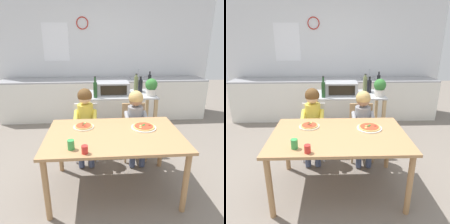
{
  "view_description": "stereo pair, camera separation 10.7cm",
  "coord_description": "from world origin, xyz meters",
  "views": [
    {
      "loc": [
        -0.19,
        -2.1,
        1.73
      ],
      "look_at": [
        0.0,
        0.3,
        0.88
      ],
      "focal_mm": 33.46,
      "sensor_mm": 36.0,
      "label": 1
    },
    {
      "loc": [
        -0.08,
        -2.1,
        1.73
      ],
      "look_at": [
        0.0,
        0.3,
        0.88
      ],
      "focal_mm": 33.46,
      "sensor_mm": 36.0,
      "label": 2
    }
  ],
  "objects": [
    {
      "name": "ground_plane",
      "position": [
        0.0,
        1.12,
        0.0
      ],
      "size": [
        11.2,
        11.2,
        0.0
      ],
      "primitive_type": "plane",
      "color": "slate"
    },
    {
      "name": "pizza_plate_cream",
      "position": [
        -0.35,
        0.2,
        0.74
      ],
      "size": [
        0.24,
        0.24,
        0.03
      ],
      "color": "beige",
      "rests_on": "dining_table"
    },
    {
      "name": "child_in_grey_shirt",
      "position": [
        0.36,
        0.62,
        0.68
      ],
      "size": [
        0.32,
        0.42,
        1.03
      ],
      "color": "#424C6B",
      "rests_on": "ground"
    },
    {
      "name": "dining_chair_right",
      "position": [
        0.36,
        0.74,
        0.48
      ],
      "size": [
        0.36,
        0.36,
        0.81
      ],
      "color": "tan",
      "rests_on": "ground"
    },
    {
      "name": "potted_herb_plant",
      "position": [
        0.68,
        1.06,
        1.01
      ],
      "size": [
        0.19,
        0.19,
        0.27
      ],
      "color": "beige",
      "rests_on": "kitchen_island_cart"
    },
    {
      "name": "drinking_cup_green",
      "position": [
        -0.44,
        -0.31,
        0.78
      ],
      "size": [
        0.07,
        0.07,
        0.1
      ],
      "primitive_type": "cylinder",
      "color": "green",
      "rests_on": "dining_table"
    },
    {
      "name": "pizza_plate_white",
      "position": [
        0.36,
        0.13,
        0.74
      ],
      "size": [
        0.29,
        0.29,
        0.03
      ],
      "color": "white",
      "rests_on": "dining_table"
    },
    {
      "name": "child_in_yellow_shirt",
      "position": [
        -0.35,
        0.66,
        0.7
      ],
      "size": [
        0.32,
        0.42,
        1.06
      ],
      "color": "#424C6B",
      "rests_on": "ground"
    },
    {
      "name": "bottle_tall_green_wine",
      "position": [
        0.71,
        1.3,
        1.02
      ],
      "size": [
        0.06,
        0.06,
        0.34
      ],
      "color": "black",
      "rests_on": "kitchen_island_cart"
    },
    {
      "name": "dining_chair_left",
      "position": [
        -0.35,
        0.78,
        0.48
      ],
      "size": [
        0.36,
        0.36,
        0.81
      ],
      "color": "silver",
      "rests_on": "ground"
    },
    {
      "name": "dining_table",
      "position": [
        0.0,
        0.0,
        0.64
      ],
      "size": [
        1.5,
        0.95,
        0.73
      ],
      "color": "#AD7F51",
      "rests_on": "ground"
    },
    {
      "name": "bottle_squat_spirits",
      "position": [
        0.5,
        1.42,
        1.0
      ],
      "size": [
        0.07,
        0.07,
        0.29
      ],
      "color": "olive",
      "rests_on": "kitchen_island_cart"
    },
    {
      "name": "back_wall_tiled",
      "position": [
        -0.0,
        2.86,
        1.35
      ],
      "size": [
        4.95,
        0.14,
        2.7
      ],
      "color": "silver",
      "rests_on": "ground"
    },
    {
      "name": "toaster_oven",
      "position": [
        0.08,
        1.21,
        0.97
      ],
      "size": [
        0.51,
        0.35,
        0.2
      ],
      "color": "#999BA0",
      "rests_on": "kitchen_island_cart"
    },
    {
      "name": "kitchen_counter",
      "position": [
        0.0,
        2.45,
        0.44
      ],
      "size": [
        4.45,
        0.6,
        1.08
      ],
      "color": "silver",
      "rests_on": "ground"
    },
    {
      "name": "drinking_cup_red",
      "position": [
        -0.3,
        -0.4,
        0.77
      ],
      "size": [
        0.06,
        0.06,
        0.08
      ],
      "primitive_type": "cylinder",
      "color": "red",
      "rests_on": "dining_table"
    },
    {
      "name": "kitchen_island_cart",
      "position": [
        0.2,
        1.22,
        0.59
      ],
      "size": [
        1.16,
        0.63,
        0.87
      ],
      "color": "#B7BABF",
      "rests_on": "ground"
    },
    {
      "name": "bottle_brown_beer",
      "position": [
        -0.2,
        1.01,
        1.0
      ],
      "size": [
        0.06,
        0.06,
        0.33
      ],
      "color": "#1E4723",
      "rests_on": "kitchen_island_cart"
    },
    {
      "name": "bottle_slim_sauce",
      "position": [
        0.55,
        1.3,
        0.98
      ],
      "size": [
        0.07,
        0.07,
        0.27
      ],
      "color": "black",
      "rests_on": "kitchen_island_cart"
    }
  ]
}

